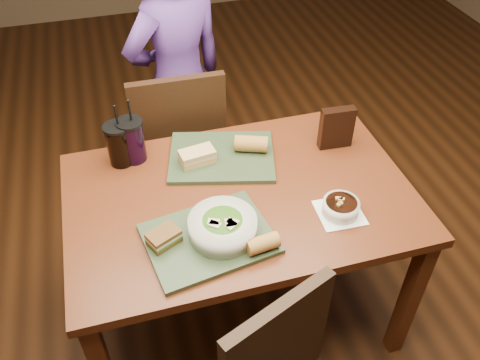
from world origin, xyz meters
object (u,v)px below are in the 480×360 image
Objects in this scene: diner at (179,82)px; sandwich_far at (197,156)px; baguette_near at (263,244)px; dining_table at (240,211)px; tray_near at (209,239)px; soup_bowl at (341,207)px; cup_cola at (119,144)px; baguette_far at (251,144)px; chair_far at (179,146)px; salad_bowl at (223,226)px; sandwich_near at (164,238)px; cup_berry at (132,140)px; chip_bag at (336,128)px; tray_far at (222,157)px.

sandwich_far is at bearing 64.22° from diner.
dining_table is at bearing 88.73° from baguette_near.
soup_bowl is (0.49, -0.00, 0.02)m from tray_near.
dining_table is 0.87m from diner.
cup_cola is (-0.73, 0.51, 0.06)m from soup_bowl.
diner is at bearing 105.74° from baguette_far.
dining_table is 4.71× the size of cup_cola.
chair_far is at bearing 102.14° from dining_table.
salad_bowl is at bearing -60.08° from cup_cola.
cup_cola is at bearing 123.35° from baguette_near.
diner is 3.55× the size of tray_near.
salad_bowl is 1.87× the size of sandwich_near.
sandwich_far is at bearing 62.72° from sandwich_near.
salad_bowl reaches higher than dining_table.
cup_cola is (-0.34, -0.55, 0.09)m from diner.
cup_berry reaches higher than baguette_far.
salad_bowl is 0.69m from chip_bag.
dining_table is 0.33m from baguette_near.
soup_bowl is 1.53× the size of baguette_near.
baguette_near reaches higher than dining_table.
tray_far is at bearing -73.31° from chair_far.
tray_near is at bearing -145.77° from chip_bag.
diner is 1.06m from salad_bowl.
sandwich_near is (-0.25, -1.04, 0.05)m from diner.
sandwich_far and baguette_near have the same top height.
cup_cola is at bearing 167.14° from tray_far.
cup_berry reaches higher than cup_cola.
sandwich_near is at bearing -151.90° from chip_bag.
cup_cola is (-0.29, 0.51, 0.03)m from salad_bowl.
tray_far is 2.51× the size of soup_bowl.
salad_bowl is 0.58m from cup_cola.
chair_far reaches higher than sandwich_near.
soup_bowl is at bearing -0.56° from salad_bowl.
chip_bag is (0.78, 0.35, 0.05)m from sandwich_near.
sandwich_near reaches higher than tray_near.
tray_near reaches higher than dining_table.
cup_berry is (-0.67, 0.52, 0.06)m from soup_bowl.
dining_table is 0.51m from cup_berry.
sandwich_near is at bearing -79.52° from cup_cola.
sandwich_far is (0.02, -0.41, 0.25)m from chair_far.
chip_bag reaches higher than sandwich_near.
chair_far is at bearing 121.33° from baguette_far.
cup_cola is at bearing 119.92° from salad_bowl.
soup_bowl is at bearing -61.01° from chair_far.
chip_bag is (0.58, 0.37, 0.03)m from salad_bowl.
diner is 3.55× the size of tray_far.
diner is 0.67m from baguette_far.
cup_cola reaches higher than salad_bowl.
chair_far reaches higher than dining_table.
cup_cola reaches higher than soup_bowl.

